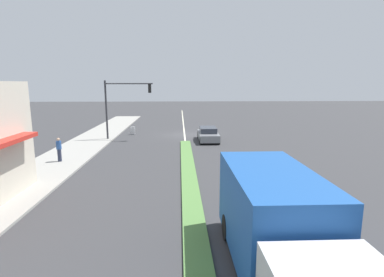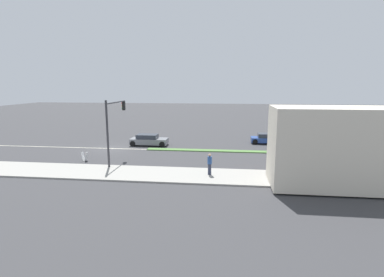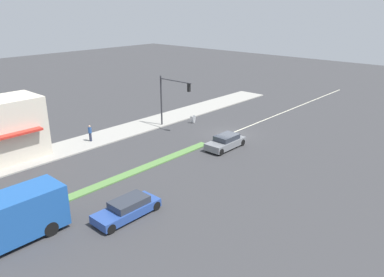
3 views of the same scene
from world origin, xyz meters
TOP-DOWN VIEW (x-y plane):
  - ground_plane at (0.00, 18.00)m, footprint 160.00×160.00m
  - lane_marking_center at (0.00, 0.00)m, footprint 0.16×60.00m
  - traffic_signal_main at (6.12, 2.65)m, footprint 4.59×0.34m
  - pedestrian at (8.82, 11.27)m, footprint 0.34×0.34m
  - warning_aframe_sign at (5.59, -0.47)m, footprint 0.45×0.53m
  - delivery_truck at (-2.20, 24.20)m, footprint 2.44×7.50m
  - coupe_blue at (-5.00, 17.64)m, footprint 1.76×4.51m
  - suv_grey at (-2.20, 3.52)m, footprint 1.83×4.25m

SIDE VIEW (x-z plane):
  - ground_plane at x=0.00m, z-range 0.00..0.00m
  - lane_marking_center at x=0.00m, z-range 0.00..0.01m
  - warning_aframe_sign at x=5.59m, z-range 0.01..0.84m
  - coupe_blue at x=-5.00m, z-range -0.02..1.19m
  - suv_grey at x=-2.20m, z-range -0.02..1.27m
  - pedestrian at x=8.82m, z-range 0.16..1.81m
  - delivery_truck at x=-2.20m, z-range 0.03..2.90m
  - traffic_signal_main at x=6.12m, z-range 1.10..6.70m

